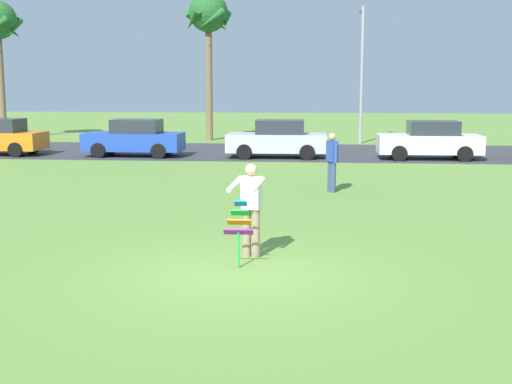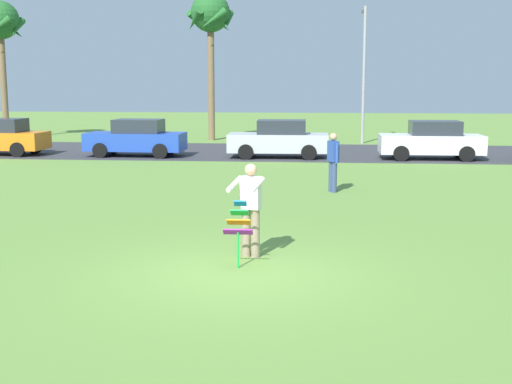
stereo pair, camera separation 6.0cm
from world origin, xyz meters
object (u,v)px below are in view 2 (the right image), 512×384
person_kite_flyer (250,206)px  palm_tree_left_near (0,26)px  parked_car_blue (136,138)px  parked_car_white (432,141)px  person_walker_near (333,160)px  parked_car_silver (279,140)px  kite_held (239,224)px  streetlight_pole (364,66)px  palm_tree_right_near (211,19)px

person_kite_flyer → palm_tree_left_near: 30.15m
parked_car_blue → palm_tree_left_near: size_ratio=0.56×
parked_car_white → palm_tree_left_near: 24.34m
parked_car_blue → parked_car_white: (12.52, 0.00, 0.00)m
person_kite_flyer → parked_car_white: 17.55m
person_walker_near → parked_car_silver: bearing=103.5°
kite_held → parked_car_silver: bearing=91.2°
parked_car_silver → palm_tree_left_near: palm_tree_left_near is taller
person_kite_flyer → streetlight_pole: (3.43, 23.94, 3.05)m
palm_tree_right_near → palm_tree_left_near: bearing=-178.8°
parked_car_silver → person_walker_near: size_ratio=2.45×
parked_car_white → streetlight_pole: size_ratio=0.60×
parked_car_blue → palm_tree_left_near: bearing=140.0°
kite_held → streetlight_pole: streetlight_pole is taller
person_kite_flyer → streetlight_pole: bearing=81.8°
kite_held → parked_car_white: parked_car_white is taller
parked_car_silver → person_walker_near: (2.13, -8.89, 0.16)m
palm_tree_left_near → palm_tree_right_near: palm_tree_right_near is taller
person_kite_flyer → parked_car_silver: 16.56m
parked_car_silver → streetlight_pole: (3.93, 7.39, 3.22)m
parked_car_blue → streetlight_pole: bearing=36.2°
person_kite_flyer → streetlight_pole: 24.38m
parked_car_blue → parked_car_silver: bearing=0.0°
kite_held → person_walker_near: bearing=77.9°
parked_car_blue → streetlight_pole: size_ratio=0.61×
parked_car_silver → streetlight_pole: 8.97m
person_kite_flyer → parked_car_blue: person_kite_flyer is taller
kite_held → streetlight_pole: bearing=81.7°
person_walker_near → person_kite_flyer: bearing=-102.0°
person_walker_near → palm_tree_right_near: bearing=110.2°
person_kite_flyer → person_walker_near: (1.63, 7.66, -0.02)m
parked_car_white → palm_tree_left_near: bearing=159.8°
palm_tree_left_near → palm_tree_right_near: bearing=1.2°
parked_car_blue → person_walker_near: (8.30, -8.89, 0.16)m
streetlight_pole → palm_tree_right_near: bearing=172.8°
person_kite_flyer → parked_car_silver: (-0.50, 16.55, -0.18)m
parked_car_silver → palm_tree_left_near: 18.72m
person_kite_flyer → palm_tree_left_near: (-16.42, 24.73, 5.30)m
person_walker_near → kite_held: bearing=-102.1°
streetlight_pole → person_walker_near: size_ratio=4.05×
palm_tree_left_near → streetlight_pole: bearing=-2.3°
palm_tree_left_near → streetlight_pole: size_ratio=1.09×
parked_car_silver → palm_tree_left_near: (-15.92, 8.18, 5.48)m
parked_car_blue → person_walker_near: size_ratio=2.45×
parked_car_silver → kite_held: bearing=-88.8°
parked_car_white → person_kite_flyer: bearing=-109.4°
palm_tree_left_near → kite_held: bearing=-57.3°
parked_car_white → palm_tree_right_near: palm_tree_right_near is taller
parked_car_blue → palm_tree_left_near: palm_tree_left_near is taller
kite_held → parked_car_white: size_ratio=0.26×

